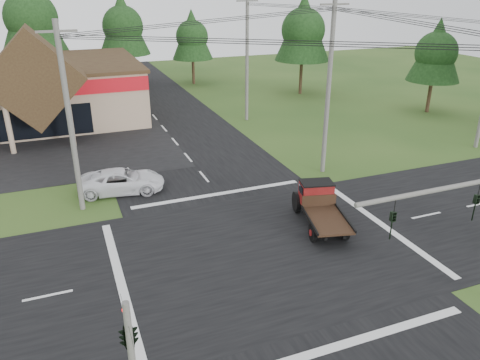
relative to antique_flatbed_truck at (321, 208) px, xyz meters
name	(u,v)px	position (x,y,z in m)	size (l,w,h in m)	color
ground	(265,250)	(-3.82, -1.20, -1.09)	(120.00, 120.00, 0.00)	#284719
road_ns	(265,250)	(-3.82, -1.20, -1.08)	(12.00, 120.00, 0.02)	black
road_ew	(265,250)	(-3.82, -1.20, -1.08)	(120.00, 12.00, 0.02)	black
traffic_signal_corner	(127,325)	(-11.32, -8.52, 2.44)	(0.53, 2.48, 4.40)	#595651
utility_pole_nw	(70,119)	(-11.82, 6.80, 4.30)	(2.00, 0.30, 10.50)	#595651
utility_pole_ne	(329,87)	(4.18, 6.80, 4.80)	(2.00, 0.30, 11.50)	#595651
utility_pole_n	(247,58)	(4.18, 20.80, 4.65)	(2.00, 0.30, 11.20)	#595651
tree_row_c	(30,15)	(-13.82, 39.80, 7.63)	(7.28, 7.28, 13.13)	#332316
tree_row_d	(123,24)	(-3.82, 40.80, 6.29)	(6.16, 6.16, 11.11)	#332316
tree_row_e	(192,35)	(4.18, 38.80, 4.95)	(5.04, 5.04, 9.09)	#332316
tree_side_ne	(303,28)	(14.18, 28.80, 6.29)	(6.16, 6.16, 11.11)	#332316
tree_side_e_near	(437,50)	(22.18, 16.80, 4.95)	(5.04, 5.04, 9.09)	#332316
antique_flatbed_truck	(321,208)	(0.00, 0.00, 0.00)	(1.99, 5.20, 2.18)	#630F0E
white_pickup	(122,181)	(-9.29, 8.40, -0.36)	(2.40, 5.21, 1.45)	white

